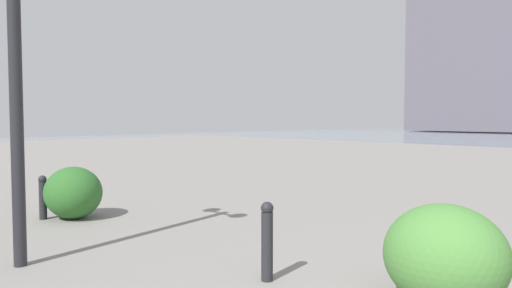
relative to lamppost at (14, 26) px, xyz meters
The scene contains 5 objects.
lamppost is the anchor object (origin of this frame).
bollard_near 3.59m from the lamppost, 144.28° to the right, with size 0.13×0.13×0.81m.
bollard_mid 3.48m from the lamppost, 25.51° to the right, with size 0.13×0.13×0.72m.
shrub_low 4.97m from the lamppost, 149.70° to the right, with size 1.08×0.97×0.92m.
shrub_round 3.42m from the lamppost, 35.93° to the right, with size 1.01×0.91×0.86m.
Camera 1 is at (-0.29, 2.48, 1.66)m, focal length 34.06 mm.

